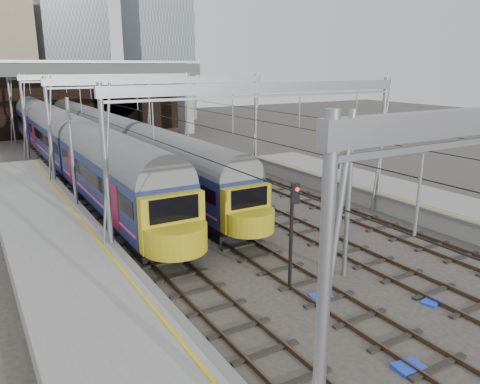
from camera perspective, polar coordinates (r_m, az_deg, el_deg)
ground at (r=19.49m, az=16.58°, el=-11.85°), size 160.00×160.00×0.00m
platform_left at (r=16.45m, az=-16.81°, el=-15.00°), size 4.32×55.00×1.12m
tracks at (r=30.82m, az=-4.07°, el=-1.14°), size 14.40×80.00×0.22m
overhead_line at (r=35.59m, az=-9.06°, el=11.62°), size 16.80×80.00×8.00m
retaining_wall at (r=65.24m, az=-17.95°, el=10.63°), size 28.00×2.75×9.00m
overbridge at (r=59.02m, az=-18.20°, el=13.07°), size 28.00×3.00×9.25m
city_skyline at (r=83.95m, az=-20.83°, el=19.99°), size 37.50×27.50×60.00m
train_main at (r=50.37m, az=-17.72°, el=7.31°), size 2.66×61.48×4.62m
train_second at (r=52.77m, az=-22.80°, el=7.39°), size 2.98×68.90×5.07m
signal_near_left at (r=18.15m, az=6.42°, el=-3.69°), size 0.36×0.45×4.39m
signal_near_centre at (r=20.28m, az=11.05°, el=-0.12°), size 0.42×0.49×5.48m
equip_cover_a at (r=15.54m, az=19.86°, el=-19.42°), size 0.93×0.70×0.10m
equip_cover_b at (r=18.71m, az=9.82°, el=-12.43°), size 0.90×0.68×0.10m
equip_cover_c at (r=19.48m, az=22.31°, el=-12.26°), size 0.89×0.74×0.09m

